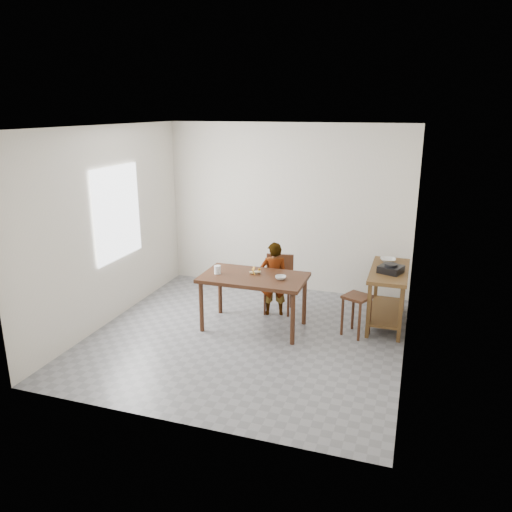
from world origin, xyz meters
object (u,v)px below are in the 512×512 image
(prep_counter, at_px, (387,297))
(dining_chair, at_px, (278,285))
(dining_table, at_px, (254,302))
(stool, at_px, (356,315))
(child, at_px, (274,279))

(prep_counter, height_order, dining_chair, dining_chair)
(dining_table, height_order, stool, dining_table)
(child, xyz_separation_m, dining_chair, (0.03, 0.13, -0.13))
(dining_table, xyz_separation_m, stool, (1.36, 0.21, -0.10))
(stool, bearing_deg, dining_chair, 159.38)
(dining_chair, height_order, stool, dining_chair)
(child, bearing_deg, prep_counter, 166.34)
(stool, bearing_deg, prep_counter, 53.79)
(prep_counter, distance_m, dining_chair, 1.56)
(prep_counter, relative_size, dining_chair, 1.44)
(dining_chair, distance_m, stool, 1.29)
(dining_chair, bearing_deg, child, -111.43)
(dining_table, bearing_deg, prep_counter, 22.15)
(child, bearing_deg, dining_table, 56.68)
(dining_table, relative_size, dining_chair, 1.69)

